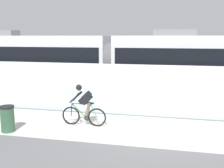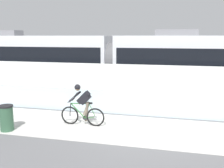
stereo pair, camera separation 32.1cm
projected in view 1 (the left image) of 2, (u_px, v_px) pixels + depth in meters
ground_plane at (148, 130)px, 9.92m from camera, size 200.00×200.00×0.00m
bike_path_deck at (148, 130)px, 9.91m from camera, size 32.00×3.20×0.01m
glass_parapet at (152, 104)px, 11.60m from camera, size 32.00×0.05×1.03m
concrete_barrier_wall at (155, 86)px, 13.25m from camera, size 32.00×0.36×2.02m
tram_rail_near at (157, 95)px, 15.81m from camera, size 32.00×0.08×0.01m
tram_rail_far at (158, 90)px, 17.19m from camera, size 32.00×0.08×0.01m
tram at (111, 61)px, 16.79m from camera, size 22.56×2.54×3.81m
cyclist_on_bike at (84, 106)px, 10.30m from camera, size 1.77×0.58×1.61m
trash_bin at (8, 119)px, 9.68m from camera, size 0.51×0.51×0.96m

